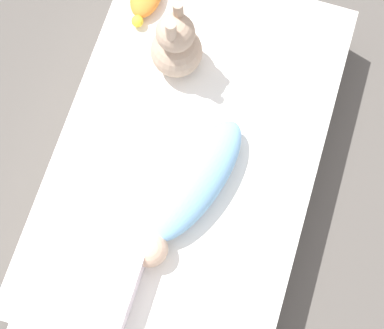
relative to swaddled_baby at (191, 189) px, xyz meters
The scene contains 5 objects.
ground_plane 0.33m from the swaddled_baby, 158.11° to the right, with size 12.00×12.00×0.00m, color #514C47.
bed_mattress 0.22m from the swaddled_baby, 158.11° to the right, with size 1.31×0.82×0.24m.
swaddled_baby is the anchor object (origin of this frame).
pillow 0.47m from the swaddled_baby, 27.06° to the right, with size 0.38×0.30×0.10m.
bunny_plush 0.45m from the swaddled_baby, 156.84° to the right, with size 0.17×0.17×0.31m.
Camera 1 is at (0.44, 0.15, 1.89)m, focal length 50.00 mm.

